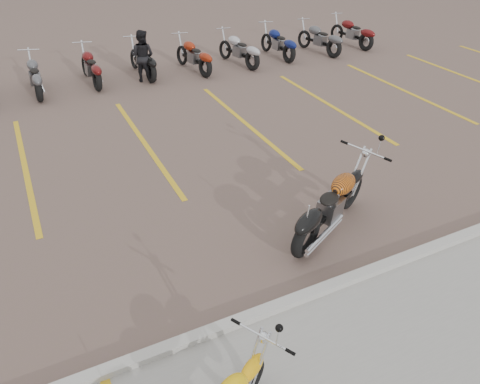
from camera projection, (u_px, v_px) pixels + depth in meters
name	position (u px, v px, depth m)	size (l,w,h in m)	color
ground	(210.00, 237.00, 8.22)	(100.00, 100.00, 0.00)	brown
curb	(265.00, 311.00, 6.68)	(60.00, 0.18, 0.12)	#ADAAA3
parking_stripes	(145.00, 144.00, 11.23)	(38.00, 5.50, 0.01)	gold
flame_cruiser	(327.00, 208.00, 8.08)	(2.23, 1.24, 1.00)	black
person_b	(143.00, 56.00, 14.51)	(0.78, 0.60, 1.60)	black
bg_bike_row	(117.00, 64.00, 14.66)	(19.00, 2.06, 1.10)	black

